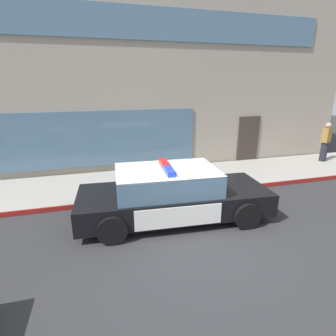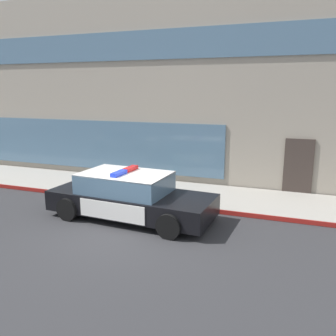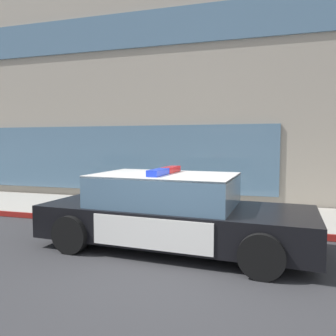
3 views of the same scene
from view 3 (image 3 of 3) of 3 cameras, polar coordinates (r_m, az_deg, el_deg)
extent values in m
plane|color=#303033|center=(5.36, 1.95, -17.07)|extent=(48.00, 48.00, 0.00)
cube|color=#A39E93|center=(8.78, 7.92, -8.04)|extent=(48.00, 2.81, 0.15)
cube|color=maroon|center=(7.42, 6.29, -10.35)|extent=(28.80, 0.04, 0.14)
cube|color=gray|center=(14.53, 2.02, 11.73)|extent=(22.17, 8.04, 7.62)
cube|color=slate|center=(11.71, -15.80, 1.75)|extent=(13.30, 0.08, 2.10)
cube|color=slate|center=(11.10, -3.56, 22.92)|extent=(18.62, 0.08, 1.10)
cube|color=black|center=(6.22, 1.18, -9.19)|extent=(5.06, 2.18, 0.60)
cube|color=silver|center=(5.88, 16.12, -8.52)|extent=(1.80, 1.93, 0.05)
cube|color=silver|center=(6.93, -12.59, -6.49)|extent=(1.50, 1.91, 0.05)
cube|color=silver|center=(7.13, 2.89, -7.44)|extent=(2.08, 0.17, 0.51)
cube|color=silver|center=(5.41, -3.12, -11.30)|extent=(2.08, 0.17, 0.51)
cube|color=yellow|center=(7.14, 2.93, -7.41)|extent=(0.22, 0.03, 0.26)
cube|color=slate|center=(6.18, -0.55, -3.90)|extent=(2.68, 1.84, 0.60)
cube|color=silver|center=(6.15, -0.55, -1.22)|extent=(2.68, 1.84, 0.04)
cube|color=red|center=(6.45, 0.49, -0.24)|extent=(0.24, 0.64, 0.11)
cube|color=blue|center=(5.83, -1.71, -0.75)|extent=(0.24, 0.64, 0.11)
cylinder|color=black|center=(6.86, 17.02, -9.47)|extent=(0.69, 0.26, 0.68)
cylinder|color=black|center=(5.07, 15.87, -14.43)|extent=(0.69, 0.26, 0.68)
cylinder|color=black|center=(7.73, -8.18, -7.75)|extent=(0.69, 0.26, 0.68)
cylinder|color=black|center=(6.20, -16.47, -10.94)|extent=(0.69, 0.26, 0.68)
cylinder|color=#4C994C|center=(8.34, 0.88, -7.79)|extent=(0.28, 0.28, 0.10)
cylinder|color=#4C994C|center=(8.28, 0.88, -5.93)|extent=(0.19, 0.19, 0.45)
sphere|color=#4C994C|center=(8.23, 0.89, -3.94)|extent=(0.22, 0.22, 0.22)
cylinder|color=#333338|center=(8.22, 0.89, -3.41)|extent=(0.06, 0.06, 0.05)
cylinder|color=#333338|center=(8.14, 0.61, -5.96)|extent=(0.09, 0.10, 0.09)
cylinder|color=#333338|center=(8.42, 1.15, -5.61)|extent=(0.09, 0.10, 0.09)
cylinder|color=#333338|center=(8.25, 1.89, -6.10)|extent=(0.10, 0.12, 0.12)
camera|label=1|loc=(3.80, -81.58, 24.04)|focal=28.44mm
camera|label=2|loc=(4.62, 154.65, 19.13)|focal=37.20mm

